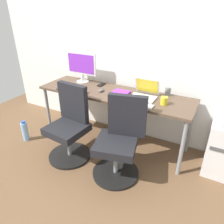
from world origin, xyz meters
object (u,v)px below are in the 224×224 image
Objects in this scene: open_laptop at (144,93)px; desktop_monitor at (82,65)px; office_chair_left at (70,126)px; office_chair_right at (120,142)px; coffee_mug at (164,101)px; water_bottle_on_floor at (25,131)px.

desktop_monitor is at bearing 173.62° from open_laptop.
office_chair_right is at bearing -0.14° from office_chair_left.
office_chair_right is at bearing -124.58° from coffee_mug.
water_bottle_on_floor is 0.65× the size of desktop_monitor.
coffee_mug reaches higher than water_bottle_on_floor.
office_chair_right is at bearing -94.93° from open_laptop.
coffee_mug is (0.27, -0.10, -0.01)m from open_laptop.
desktop_monitor is (-0.27, 0.69, 0.58)m from office_chair_left.
water_bottle_on_floor is (-0.80, -0.06, -0.28)m from office_chair_left.
office_chair_left is at bearing -155.34° from coffee_mug.
water_bottle_on_floor is at bearing -157.65° from open_laptop.
water_bottle_on_floor is (-1.50, -0.06, -0.28)m from office_chair_right.
office_chair_right is at bearing -35.52° from desktop_monitor.
office_chair_right reaches higher than coffee_mug.
office_chair_right is 0.69m from coffee_mug.
office_chair_left reaches higher than water_bottle_on_floor.
desktop_monitor is (-0.96, 0.69, 0.58)m from office_chair_right.
office_chair_right is 1.52m from water_bottle_on_floor.
desktop_monitor is 1.04m from open_laptop.
office_chair_left is 1.96× the size of desktop_monitor.
desktop_monitor reaches higher than office_chair_left.
office_chair_right is at bearing 2.35° from water_bottle_on_floor.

